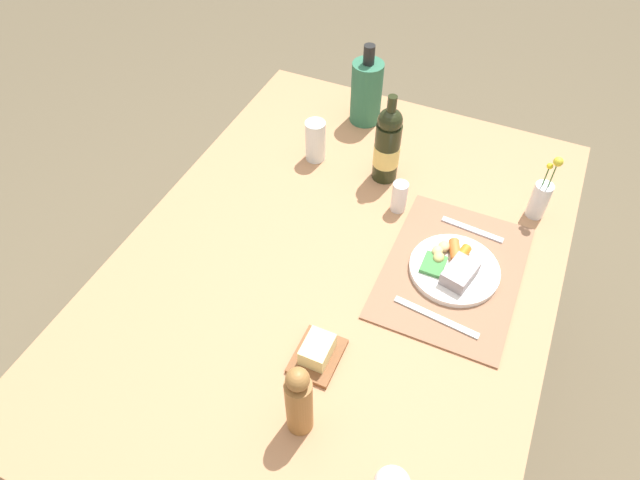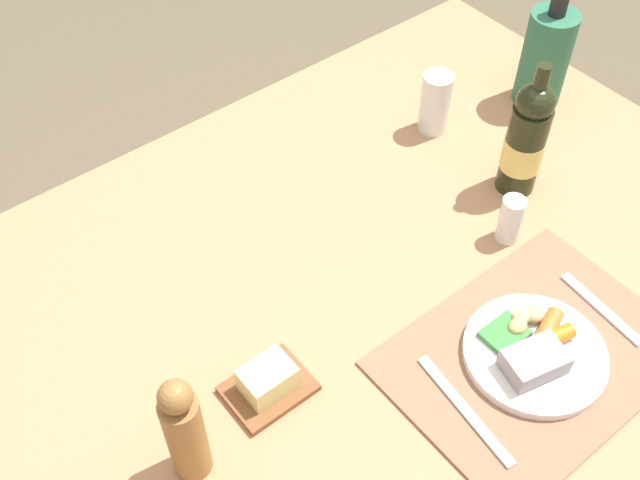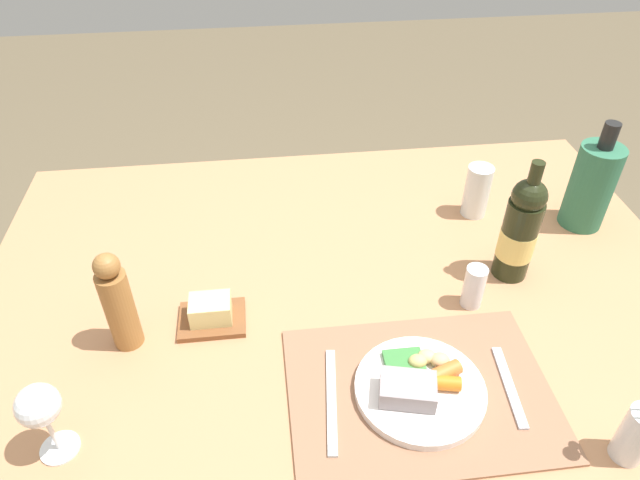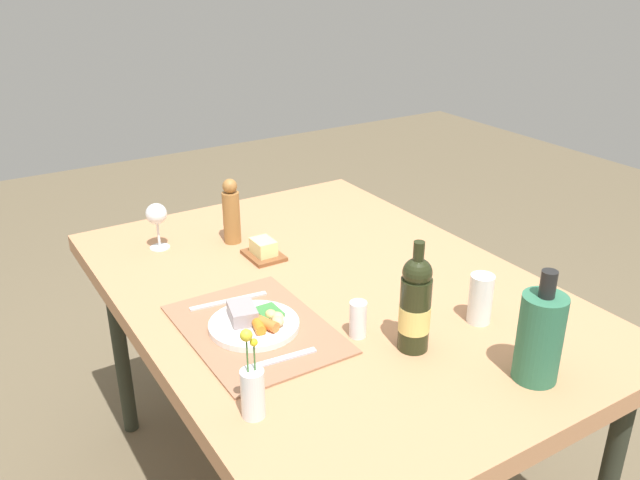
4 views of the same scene
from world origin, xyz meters
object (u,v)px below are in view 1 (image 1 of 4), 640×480
(knife, at_px, (472,230))
(butter_dish, at_px, (317,352))
(flower_vase, at_px, (540,198))
(cooler_bottle, at_px, (366,91))
(dinner_plate, at_px, (454,268))
(fork, at_px, (436,317))
(wine_bottle, at_px, (389,146))
(dining_table, at_px, (335,278))
(pepper_mill, at_px, (299,401))
(water_tumbler, at_px, (315,143))
(salt_shaker, at_px, (399,197))

(knife, height_order, butter_dish, butter_dish)
(flower_vase, bearing_deg, cooler_bottle, 70.04)
(dinner_plate, relative_size, butter_dish, 1.75)
(fork, distance_m, knife, 0.31)
(knife, bearing_deg, wine_bottle, 73.65)
(dining_table, height_order, flower_vase, flower_vase)
(dinner_plate, distance_m, pepper_mill, 0.56)
(dining_table, relative_size, butter_dish, 11.70)
(flower_vase, xyz_separation_m, cooler_bottle, (0.21, 0.59, 0.04))
(dinner_plate, height_order, pepper_mill, pepper_mill)
(water_tumbler, height_order, cooler_bottle, cooler_bottle)
(pepper_mill, bearing_deg, salt_shaker, 1.67)
(water_tumbler, height_order, salt_shaker, water_tumbler)
(wine_bottle, bearing_deg, butter_dish, -174.13)
(knife, height_order, wine_bottle, wine_bottle)
(dinner_plate, distance_m, cooler_bottle, 0.68)
(wine_bottle, bearing_deg, cooler_bottle, 33.72)
(flower_vase, relative_size, wine_bottle, 0.74)
(wine_bottle, bearing_deg, flower_vase, -87.00)
(fork, bearing_deg, dinner_plate, 6.58)
(dinner_plate, relative_size, knife, 1.33)
(butter_dish, relative_size, cooler_bottle, 0.49)
(butter_dish, bearing_deg, knife, -23.20)
(dining_table, bearing_deg, flower_vase, -48.01)
(dining_table, height_order, wine_bottle, wine_bottle)
(knife, distance_m, pepper_mill, 0.71)
(cooler_bottle, xyz_separation_m, salt_shaker, (-0.35, -0.24, -0.06))
(dining_table, bearing_deg, water_tumbler, 31.29)
(pepper_mill, distance_m, cooler_bottle, 1.06)
(cooler_bottle, bearing_deg, knife, -128.07)
(dinner_plate, xyz_separation_m, pepper_mill, (-0.52, 0.18, 0.08))
(dinner_plate, bearing_deg, dining_table, 108.58)
(dining_table, relative_size, dinner_plate, 6.69)
(knife, height_order, pepper_mill, pepper_mill)
(dining_table, relative_size, pepper_mill, 7.07)
(cooler_bottle, bearing_deg, fork, -146.60)
(butter_dish, bearing_deg, wine_bottle, 5.87)
(wine_bottle, bearing_deg, fork, -146.77)
(fork, bearing_deg, pepper_mill, 159.91)
(water_tumbler, relative_size, cooler_bottle, 0.49)
(dining_table, height_order, butter_dish, butter_dish)
(butter_dish, distance_m, pepper_mill, 0.18)
(dinner_plate, height_order, wine_bottle, wine_bottle)
(dining_table, height_order, dinner_plate, dinner_plate)
(pepper_mill, relative_size, cooler_bottle, 0.81)
(dining_table, xyz_separation_m, water_tumbler, (0.36, 0.22, 0.12))
(fork, bearing_deg, flower_vase, -12.05)
(dinner_plate, height_order, butter_dish, same)
(fork, distance_m, cooler_bottle, 0.80)
(dining_table, bearing_deg, fork, -101.42)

